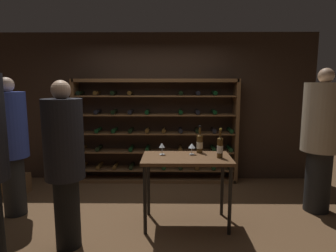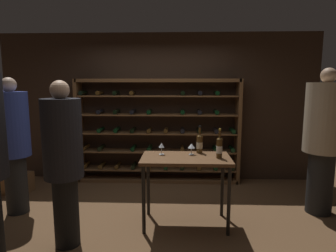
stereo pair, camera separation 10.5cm
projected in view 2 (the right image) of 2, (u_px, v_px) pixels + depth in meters
name	position (u px, v px, depth m)	size (l,w,h in m)	color
ground_plane	(150.00, 216.00, 3.84)	(9.32, 9.32, 0.00)	brown
back_wall	(159.00, 107.00, 5.29)	(5.79, 0.10, 2.70)	#332319
wine_rack	(158.00, 132.00, 5.14)	(2.94, 0.32, 1.87)	brown
tasting_table	(186.00, 165.00, 3.53)	(1.10, 0.61, 0.88)	brown
person_host_in_suit	(13.00, 140.00, 3.84)	(0.44, 0.44, 1.87)	black
person_bystander_red_print	(63.00, 157.00, 3.03)	(0.41, 0.41, 1.82)	black
person_bystander_dark_jacket	(324.00, 135.00, 3.82)	(0.52, 0.52, 1.99)	black
wine_crate	(15.00, 183.00, 4.69)	(0.48, 0.34, 0.32)	brown
wine_bottle_red_label	(219.00, 147.00, 3.44)	(0.07, 0.07, 0.37)	#4C3314
wine_bottle_amber_reserve	(200.00, 143.00, 3.71)	(0.08, 0.08, 0.36)	#4C3314
wine_glass_stemmed_left	(191.00, 146.00, 3.61)	(0.09, 0.09, 0.15)	silver
wine_glass_stemmed_right	(161.00, 146.00, 3.62)	(0.07, 0.07, 0.15)	silver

